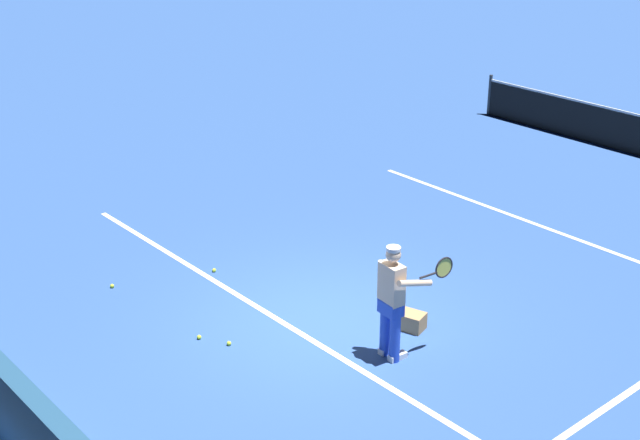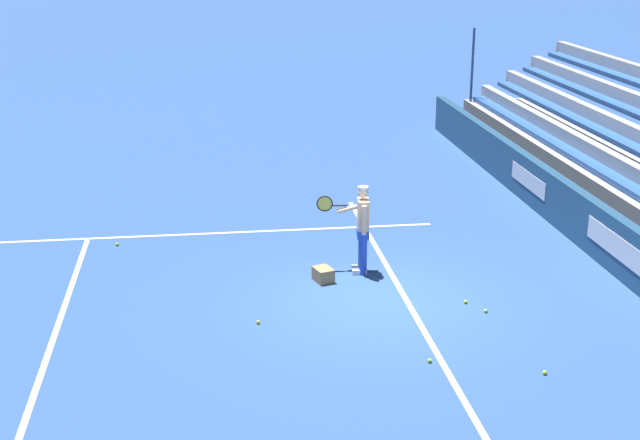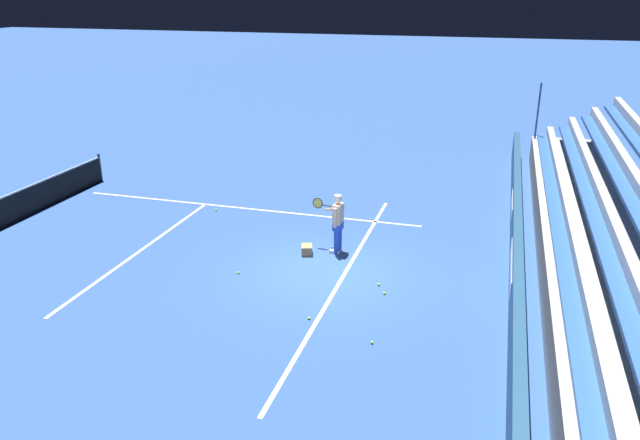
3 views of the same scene
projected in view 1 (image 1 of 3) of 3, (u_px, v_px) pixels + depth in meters
name	position (u px, v px, depth m)	size (l,w,h in m)	color
ground_plane	(322.00, 320.00, 13.56)	(160.00, 160.00, 0.00)	#2D5193
court_baseline_white	(297.00, 331.00, 13.26)	(12.00, 0.10, 0.01)	white
court_service_line_white	(542.00, 226.00, 16.86)	(8.22, 0.10, 0.01)	white
back_wall_sponsor_board	(15.00, 411.00, 10.47)	(27.74, 0.25, 1.10)	navy
tennis_player	(393.00, 301.00, 12.25)	(0.64, 0.97, 1.71)	blue
ball_box_cardboard	(411.00, 321.00, 13.28)	(0.40, 0.30, 0.26)	#A87F51
tennis_ball_midcourt	(392.00, 263.00, 15.34)	(0.07, 0.07, 0.07)	#CCE533
tennis_ball_near_player	(214.00, 270.00, 15.07)	(0.07, 0.07, 0.07)	#CCE533
tennis_ball_far_left	(229.00, 343.00, 12.88)	(0.07, 0.07, 0.07)	#CCE533
tennis_ball_by_box	(199.00, 337.00, 13.04)	(0.07, 0.07, 0.07)	#CCE533
tennis_ball_toward_net	(112.00, 286.00, 14.53)	(0.07, 0.07, 0.07)	#CCE533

